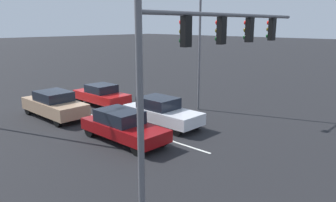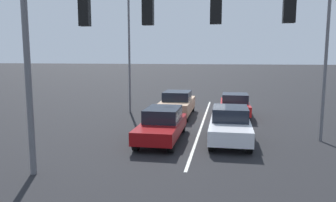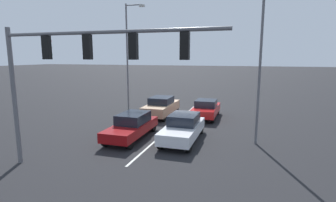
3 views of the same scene
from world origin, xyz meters
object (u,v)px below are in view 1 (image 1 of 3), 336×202
object	(u,v)px
car_maroon_midlane_front	(123,126)
car_white_leftlane_front	(161,112)
car_red_leftlane_second	(101,95)
car_tan_midlane_second	(54,104)
street_lamp_left_shoulder	(198,28)
traffic_signal_gantry	(211,47)

from	to	relation	value
car_maroon_midlane_front	car_white_leftlane_front	size ratio (longest dim) A/B	1.01
car_red_leftlane_second	car_tan_midlane_second	xyz separation A→B (m)	(3.63, 0.39, 0.05)
car_maroon_midlane_front	car_tan_midlane_second	size ratio (longest dim) A/B	0.99
car_tan_midlane_second	street_lamp_left_shoulder	bearing A→B (deg)	144.60
car_white_leftlane_front	traffic_signal_gantry	distance (m)	7.35
car_maroon_midlane_front	car_white_leftlane_front	bearing A→B (deg)	-171.97
car_white_leftlane_front	car_tan_midlane_second	bearing A→B (deg)	-60.03
traffic_signal_gantry	street_lamp_left_shoulder	xyz separation A→B (m)	(-6.92, -6.02, 0.52)
car_red_leftlane_second	street_lamp_left_shoulder	world-z (taller)	street_lamp_left_shoulder
car_white_leftlane_front	traffic_signal_gantry	bearing A→B (deg)	60.39
car_white_leftlane_front	traffic_signal_gantry	size ratio (longest dim) A/B	0.49
car_red_leftlane_second	car_maroon_midlane_front	bearing A→B (deg)	62.17
car_white_leftlane_front	street_lamp_left_shoulder	bearing A→B (deg)	-170.98
car_white_leftlane_front	street_lamp_left_shoulder	distance (m)	5.90
car_maroon_midlane_front	car_red_leftlane_second	xyz separation A→B (m)	(-3.43, -6.49, 0.00)
car_red_leftlane_second	car_tan_midlane_second	distance (m)	3.66
traffic_signal_gantry	car_white_leftlane_front	bearing A→B (deg)	-119.61
car_maroon_midlane_front	car_tan_midlane_second	world-z (taller)	car_tan_midlane_second
car_maroon_midlane_front	traffic_signal_gantry	distance (m)	6.33
car_maroon_midlane_front	car_red_leftlane_second	bearing A→B (deg)	-117.83
traffic_signal_gantry	street_lamp_left_shoulder	world-z (taller)	street_lamp_left_shoulder
car_white_leftlane_front	traffic_signal_gantry	world-z (taller)	traffic_signal_gantry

